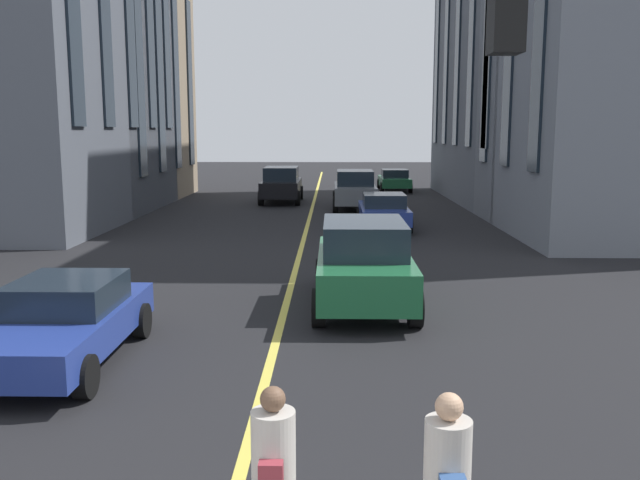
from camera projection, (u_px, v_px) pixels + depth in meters
The scene contains 8 objects.
lane_centre_line at pixel (303, 242), 23.49m from camera, with size 80.00×0.16×0.01m.
car_green_far at pixel (364, 263), 14.70m from camera, with size 4.70×2.14×1.88m.
car_green_oncoming at pixel (394, 180), 43.19m from camera, with size 4.40×1.95×1.37m.
car_blue_parked_b at pixel (383, 210), 26.66m from camera, with size 4.40×1.95×1.37m.
car_blue_trailing at pixel (64, 321), 11.17m from camera, with size 4.40×1.95×1.37m.
car_grey_parked_a at pixel (355, 189), 33.15m from camera, with size 4.70×2.14×1.88m.
car_black_near at pixel (281, 184), 36.24m from camera, with size 4.70×2.14×1.88m.
building_left_near at pixel (60, 82), 35.25m from camera, with size 14.23×11.25×12.50m.
Camera 1 is at (-3.17, -1.03, 3.78)m, focal length 38.41 mm.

